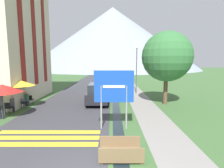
# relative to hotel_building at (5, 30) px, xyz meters

# --- Properties ---
(ground_plane) EXTENTS (160.00, 160.00, 0.00)m
(ground_plane) POSITION_rel_hotel_building_xyz_m (9.39, 8.00, -6.75)
(ground_plane) COLOR #3D6033
(road) EXTENTS (6.40, 60.00, 0.01)m
(road) POSITION_rel_hotel_building_xyz_m (6.89, 18.00, -6.75)
(road) COLOR #38383D
(road) RESTS_ON ground_plane
(footpath) EXTENTS (2.20, 60.00, 0.01)m
(footpath) POSITION_rel_hotel_building_xyz_m (12.99, 18.00, -6.75)
(footpath) COLOR gray
(footpath) RESTS_ON ground_plane
(drainage_channel) EXTENTS (0.60, 60.00, 0.00)m
(drainage_channel) POSITION_rel_hotel_building_xyz_m (10.59, 18.00, -6.75)
(drainage_channel) COLOR black
(drainage_channel) RESTS_ON ground_plane
(crosswalk_marking) EXTENTS (5.44, 1.84, 0.01)m
(crosswalk_marking) POSITION_rel_hotel_building_xyz_m (6.89, -8.78, -6.75)
(crosswalk_marking) COLOR yellow
(crosswalk_marking) RESTS_ON ground_plane
(mountain_distant) EXTENTS (81.92, 81.92, 29.88)m
(mountain_distant) POSITION_rel_hotel_building_xyz_m (10.56, 71.83, 8.19)
(mountain_distant) COLOR gray
(mountain_distant) RESTS_ON ground_plane
(hotel_building) EXTENTS (6.10, 9.25, 12.62)m
(hotel_building) POSITION_rel_hotel_building_xyz_m (0.00, 0.00, 0.00)
(hotel_building) COLOR beige
(hotel_building) RESTS_ON ground_plane
(road_sign) EXTENTS (2.20, 0.11, 3.31)m
(road_sign) POSITION_rel_hotel_building_xyz_m (10.35, -7.58, -4.57)
(road_sign) COLOR gray
(road_sign) RESTS_ON ground_plane
(footbridge) EXTENTS (1.70, 1.10, 0.65)m
(footbridge) POSITION_rel_hotel_building_xyz_m (10.59, -10.56, -6.53)
(footbridge) COLOR brown
(footbridge) RESTS_ON ground_plane
(parked_car_near) EXTENTS (1.96, 4.11, 1.82)m
(parked_car_near) POSITION_rel_hotel_building_xyz_m (8.99, -1.60, -5.84)
(parked_car_near) COLOR black
(parked_car_near) RESTS_ON ground_plane
(parked_car_far) EXTENTS (1.73, 4.55, 1.82)m
(parked_car_far) POSITION_rel_hotel_building_xyz_m (8.94, 9.98, -5.84)
(parked_car_far) COLOR silver
(parked_car_far) RESTS_ON ground_plane
(cafe_chair_near_right) EXTENTS (0.40, 0.40, 0.85)m
(cafe_chair_near_right) POSITION_rel_hotel_building_xyz_m (2.71, -4.77, -6.24)
(cafe_chair_near_right) COLOR black
(cafe_chair_near_right) RESTS_ON ground_plane
(cafe_chair_middle) EXTENTS (0.40, 0.40, 0.85)m
(cafe_chair_middle) POSITION_rel_hotel_building_xyz_m (3.15, -3.36, -6.24)
(cafe_chair_middle) COLOR black
(cafe_chair_middle) RESTS_ON ground_plane
(cafe_chair_near_left) EXTENTS (0.40, 0.40, 0.85)m
(cafe_chair_near_left) POSITION_rel_hotel_building_xyz_m (2.76, -4.86, -6.24)
(cafe_chair_near_left) COLOR black
(cafe_chair_near_left) RESTS_ON ground_plane
(cafe_chair_far_left) EXTENTS (0.40, 0.40, 0.85)m
(cafe_chair_far_left) POSITION_rel_hotel_building_xyz_m (3.06, -2.04, -6.24)
(cafe_chair_far_left) COLOR black
(cafe_chair_far_left) RESTS_ON ground_plane
(cafe_umbrella_front_red) EXTENTS (2.49, 2.49, 2.29)m
(cafe_umbrella_front_red) POSITION_rel_hotel_building_xyz_m (3.00, -5.71, -4.74)
(cafe_umbrella_front_red) COLOR #B7B2A8
(cafe_umbrella_front_red) RESTS_ON ground_plane
(cafe_umbrella_middle_yellow) EXTENTS (2.18, 2.18, 2.26)m
(cafe_umbrella_middle_yellow) POSITION_rel_hotel_building_xyz_m (2.89, -3.11, -4.71)
(cafe_umbrella_middle_yellow) COLOR #B7B2A8
(cafe_umbrella_middle_yellow) RESTS_ON ground_plane
(person_standing_terrace) EXTENTS (0.32, 0.32, 1.80)m
(person_standing_terrace) POSITION_rel_hotel_building_xyz_m (2.92, -5.90, -5.71)
(person_standing_terrace) COLOR #282833
(person_standing_terrace) RESTS_ON ground_plane
(person_seated_near) EXTENTS (0.32, 0.32, 1.25)m
(person_seated_near) POSITION_rel_hotel_building_xyz_m (2.75, -4.30, -6.06)
(person_seated_near) COLOR #282833
(person_seated_near) RESTS_ON ground_plane
(person_seated_far) EXTENTS (0.32, 0.32, 1.25)m
(person_seated_far) POSITION_rel_hotel_building_xyz_m (2.98, -2.48, -6.06)
(person_seated_far) COLOR #282833
(person_seated_far) RESTS_ON ground_plane
(streetlamp) EXTENTS (0.28, 0.28, 5.50)m
(streetlamp) POSITION_rel_hotel_building_xyz_m (13.13, 3.45, -3.51)
(streetlamp) COLOR #515156
(streetlamp) RESTS_ON ground_plane
(tree_by_path) EXTENTS (4.34, 4.34, 6.37)m
(tree_by_path) POSITION_rel_hotel_building_xyz_m (15.00, -1.81, -2.56)
(tree_by_path) COLOR brown
(tree_by_path) RESTS_ON ground_plane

